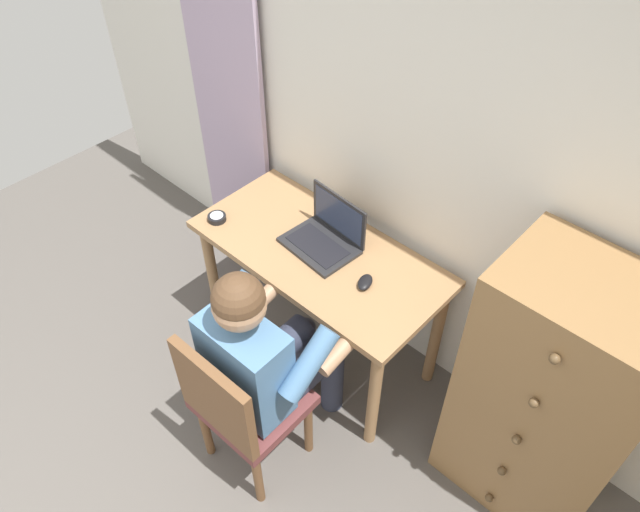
# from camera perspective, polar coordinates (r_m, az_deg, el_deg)

# --- Properties ---
(wall_back) EXTENTS (4.80, 0.05, 2.50)m
(wall_back) POSITION_cam_1_polar(r_m,az_deg,el_deg) (2.55, 9.66, 10.60)
(wall_back) COLOR silver
(wall_back) RESTS_ON ground_plane
(curtain_panel) EXTENTS (0.55, 0.03, 2.21)m
(curtain_panel) POSITION_cam_1_polar(r_m,az_deg,el_deg) (3.27, -8.98, 15.88)
(curtain_panel) COLOR #B29EBC
(curtain_panel) RESTS_ON ground_plane
(desk) EXTENTS (1.23, 0.59, 0.73)m
(desk) POSITION_cam_1_polar(r_m,az_deg,el_deg) (2.84, -0.10, -1.04)
(desk) COLOR #9E754C
(desk) RESTS_ON ground_plane
(dresser) EXTENTS (0.63, 0.49, 1.26)m
(dresser) POSITION_cam_1_polar(r_m,az_deg,el_deg) (2.54, 21.06, -12.58)
(dresser) COLOR olive
(dresser) RESTS_ON ground_plane
(chair) EXTENTS (0.43, 0.41, 0.87)m
(chair) POSITION_cam_1_polar(r_m,az_deg,el_deg) (2.56, -7.72, -13.98)
(chair) COLOR brown
(chair) RESTS_ON ground_plane
(person_seated) EXTENTS (0.54, 0.59, 1.19)m
(person_seated) POSITION_cam_1_polar(r_m,az_deg,el_deg) (2.47, -4.99, -9.15)
(person_seated) COLOR #33384C
(person_seated) RESTS_ON ground_plane
(laptop) EXTENTS (0.36, 0.28, 0.24)m
(laptop) POSITION_cam_1_polar(r_m,az_deg,el_deg) (2.76, 0.57, 2.02)
(laptop) COLOR #232326
(laptop) RESTS_ON desk
(computer_mouse) EXTENTS (0.09, 0.11, 0.03)m
(computer_mouse) POSITION_cam_1_polar(r_m,az_deg,el_deg) (2.60, 4.36, -2.53)
(computer_mouse) COLOR black
(computer_mouse) RESTS_ON desk
(desk_clock) EXTENTS (0.09, 0.09, 0.03)m
(desk_clock) POSITION_cam_1_polar(r_m,az_deg,el_deg) (2.95, -9.87, 3.65)
(desk_clock) COLOR black
(desk_clock) RESTS_ON desk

